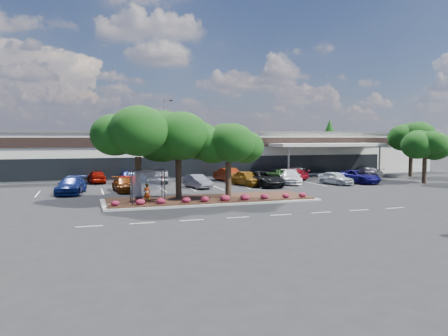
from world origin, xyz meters
name	(u,v)px	position (x,y,z in m)	size (l,w,h in m)	color
ground	(249,207)	(0.00, 0.00, 0.00)	(160.00, 160.00, 0.00)	black
retail_store	(169,152)	(0.06, 33.91, 3.15)	(80.40, 25.20, 6.25)	white
landscape_island	(210,199)	(-2.00, 4.00, 0.12)	(18.00, 6.00, 0.26)	#979792
lane_markings	(210,191)	(-0.14, 10.42, 0.01)	(33.12, 20.06, 0.01)	silver
shrub_row	(218,198)	(-2.00, 1.90, 0.51)	(17.00, 0.80, 0.50)	maroon
bus_shelter	(147,177)	(-7.50, 2.95, 2.31)	(2.75, 1.55, 2.59)	black
island_tree_west	(138,152)	(-8.00, 4.50, 4.21)	(7.20, 7.20, 7.89)	#0F340B
island_tree_mid	(178,155)	(-4.50, 5.20, 3.92)	(6.60, 6.60, 7.32)	#0F340B
island_tree_east	(228,160)	(-0.50, 3.70, 3.51)	(5.80, 5.80, 6.50)	#0F340B
tree_east_near	(425,156)	(26.00, 10.00, 3.25)	(5.60, 5.60, 6.51)	#0F340B
tree_east_far	(411,149)	(31.00, 18.00, 3.81)	(6.40, 6.40, 7.62)	#0F340B
conifer_north_east	(329,142)	(34.00, 44.00, 4.50)	(3.96, 3.96, 9.00)	#0F340B
person_waiting	(147,193)	(-7.59, 2.53, 1.04)	(0.57, 0.38, 1.57)	#594C47
light_pole	(165,142)	(-1.52, 28.04, 4.75)	(1.39, 0.84, 10.67)	#979792
car_0	(71,185)	(-13.43, 12.69, 0.80)	(2.24, 5.51, 1.60)	navy
car_1	(127,183)	(-8.02, 13.58, 0.73)	(1.55, 4.46, 1.47)	maroon
car_2	(125,185)	(-8.38, 12.77, 0.71)	(1.99, 4.90, 1.42)	#6B2D08
car_3	(197,181)	(-0.71, 13.60, 0.72)	(1.52, 4.35, 1.43)	slate
car_4	(247,178)	(5.21, 14.03, 0.85)	(2.01, 5.00, 1.70)	brown
car_5	(264,179)	(6.65, 12.76, 0.83)	(2.74, 5.95, 1.65)	black
car_6	(291,177)	(10.75, 14.36, 0.79)	(2.23, 5.48, 1.59)	silver
car_7	(335,178)	(15.32, 12.09, 0.76)	(1.78, 4.43, 1.51)	#B2BABF
car_8	(358,177)	(18.68, 12.55, 0.77)	(2.57, 5.57, 1.55)	#100C57
car_9	(97,177)	(-10.78, 22.18, 0.76)	(1.79, 4.46, 1.52)	#8A0C03
car_10	(128,177)	(-7.23, 21.43, 0.72)	(2.01, 4.94, 1.43)	navy
car_11	(135,177)	(-6.59, 19.30, 0.83)	(1.95, 4.84, 1.65)	navy
car_12	(161,177)	(-3.45, 20.14, 0.71)	(1.51, 4.32, 1.42)	#515158
car_13	(227,174)	(4.61, 19.63, 0.83)	(1.76, 5.04, 1.66)	#641905
car_14	(278,175)	(11.42, 19.14, 0.67)	(2.22, 4.81, 1.34)	#21481B
car_15	(296,172)	(15.42, 22.16, 0.71)	(2.00, 4.91, 1.43)	#9EA1AA
car_16	(292,174)	(13.23, 18.86, 0.71)	(1.99, 4.89, 1.42)	maroon
car_17	(365,173)	(23.21, 17.58, 0.73)	(2.05, 5.05, 1.47)	#55535B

